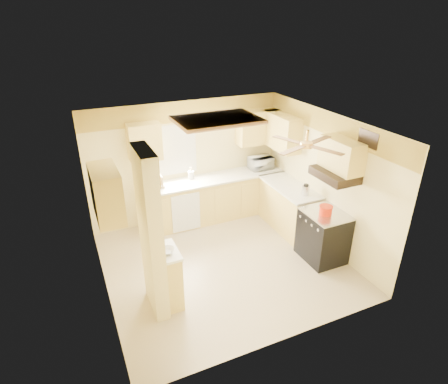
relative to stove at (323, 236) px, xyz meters
name	(u,v)px	position (x,y,z in m)	size (l,w,h in m)	color
floor	(224,263)	(-1.67, 0.55, -0.46)	(4.00, 4.00, 0.00)	tan
ceiling	(224,126)	(-1.67, 0.55, 2.04)	(4.00, 4.00, 0.00)	white
wall_back	(186,162)	(-1.67, 2.45, 0.79)	(4.00, 4.00, 0.00)	#ECD990
wall_front	(288,265)	(-1.67, -1.35, 0.79)	(4.00, 4.00, 0.00)	#ECD990
wall_left	(97,226)	(-3.67, 0.55, 0.79)	(3.80, 3.80, 0.00)	#ECD990
wall_right	(324,180)	(0.33, 0.55, 0.79)	(3.80, 3.80, 0.00)	#ECD990
wallpaper_border	(184,111)	(-1.67, 2.43, 1.84)	(4.00, 0.02, 0.40)	yellow
partition_column	(151,235)	(-3.02, 0.00, 0.79)	(0.20, 0.70, 2.50)	#ECD990
partition_ledge	(170,278)	(-2.80, 0.00, -0.01)	(0.25, 0.55, 0.90)	#FFDF66
ledge_top	(168,251)	(-2.80, 0.00, 0.46)	(0.28, 0.58, 0.04)	silver
lower_cabinets_back	(215,198)	(-1.17, 2.15, -0.01)	(3.00, 0.60, 0.90)	#FFDF66
lower_cabinets_right	(289,208)	(0.03, 1.15, -0.01)	(0.60, 1.40, 0.90)	#FFDF66
countertop_back	(215,178)	(-1.17, 2.14, 0.46)	(3.04, 0.64, 0.04)	silver
countertop_right	(290,187)	(0.02, 1.15, 0.46)	(0.64, 1.44, 0.04)	silver
dishwasher_panel	(186,213)	(-1.92, 1.84, -0.03)	(0.58, 0.02, 0.80)	white
window	(174,150)	(-1.92, 2.44, 1.09)	(0.92, 0.02, 1.02)	white
upper_cab_back_left	(144,142)	(-2.52, 2.27, 1.39)	(0.60, 0.35, 0.70)	#FFDF66
upper_cab_back_right	(258,127)	(-0.12, 2.27, 1.39)	(0.90, 0.35, 0.70)	#FFDF66
upper_cab_right	(281,132)	(0.16, 1.80, 1.39)	(0.35, 1.00, 0.70)	#FFDF66
upper_cab_left_wall	(106,194)	(-3.49, 0.30, 1.39)	(0.35, 0.75, 0.70)	#FFDF66
upper_cab_over_stove	(341,155)	(0.16, 0.00, 1.49)	(0.35, 0.76, 0.52)	#FFDF66
stove	(323,236)	(0.00, 0.00, 0.00)	(0.68, 0.77, 0.92)	black
range_hood	(335,175)	(0.07, 0.00, 1.16)	(0.50, 0.76, 0.14)	black
poster_menu	(156,195)	(-2.91, 0.00, 1.39)	(0.02, 0.42, 0.57)	black
poster_nashville	(159,237)	(-2.91, 0.00, 0.74)	(0.02, 0.42, 0.57)	black
ceiling_light_panel	(217,120)	(-1.57, 1.05, 2.00)	(1.35, 0.95, 0.06)	brown
ceiling_fan	(306,144)	(-0.67, -0.15, 1.83)	(1.15, 1.15, 0.26)	gold
vent_grate	(368,139)	(0.31, -0.35, 1.84)	(0.02, 0.40, 0.25)	black
microwave	(261,163)	(-0.07, 2.17, 0.62)	(0.50, 0.34, 0.28)	white
bowl	(166,251)	(-2.84, -0.04, 0.51)	(0.23, 0.23, 0.06)	white
dutch_oven	(326,210)	(-0.03, -0.02, 0.53)	(0.23, 0.23, 0.15)	red
kettle	(306,190)	(0.06, 0.70, 0.58)	(0.14, 0.14, 0.22)	silver
dish_rack	(152,184)	(-2.47, 2.18, 0.57)	(0.43, 0.34, 0.24)	tan
utensil_crock	(191,175)	(-1.63, 2.29, 0.56)	(0.12, 0.12, 0.25)	white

